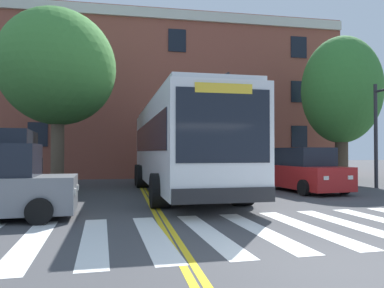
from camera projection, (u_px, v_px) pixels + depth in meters
The scene contains 12 objects.
ground_plane at pixel (357, 270), 5.12m from camera, with size 120.00×120.00×0.00m, color #424244.
crosswalk at pixel (284, 229), 7.89m from camera, with size 15.03×4.74×0.01m.
lane_line_yellow_inner at pixel (137, 180), 21.18m from camera, with size 0.12×36.00×0.01m, color gold.
lane_line_yellow_outer at pixel (140, 180), 21.21m from camera, with size 0.12×36.00×0.01m, color gold.
city_bus at pixel (180, 144), 14.65m from camera, with size 3.25×11.84×3.54m.
car_black_near_lane at pixel (2, 169), 11.46m from camera, with size 2.61×5.01×2.28m.
car_red_far_lane at pixel (304, 171), 15.26m from camera, with size 2.35×4.25×1.79m.
car_teal_behind_bus at pixel (173, 164), 23.80m from camera, with size 2.28×4.04×1.86m.
traffic_light_overhead at pixel (215, 110), 16.09m from camera, with size 0.42×2.99×5.14m.
street_tree_curbside_large at pixel (341, 91), 19.94m from camera, with size 4.73×5.09×7.77m.
street_tree_curbside_small at pixel (58, 68), 16.40m from camera, with size 6.09×6.57×7.85m.
building_facade at pixel (112, 101), 26.46m from camera, with size 30.24×8.78×10.47m.
Camera 1 is at (-3.18, -4.65, 1.63)m, focal length 35.00 mm.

